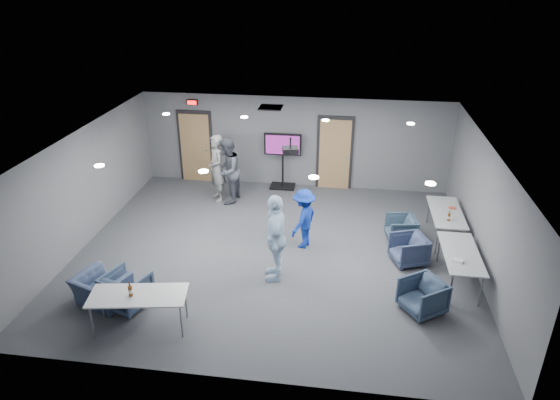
# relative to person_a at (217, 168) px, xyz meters

# --- Properties ---
(floor) EXTENTS (9.00, 9.00, 0.00)m
(floor) POSITION_rel_person_a_xyz_m (2.01, -2.63, -0.95)
(floor) COLOR #3A3D42
(floor) RESTS_ON ground
(ceiling) EXTENTS (9.00, 9.00, 0.00)m
(ceiling) POSITION_rel_person_a_xyz_m (2.01, -2.63, 1.75)
(ceiling) COLOR silver
(ceiling) RESTS_ON wall_back
(wall_back) EXTENTS (9.00, 0.02, 2.70)m
(wall_back) POSITION_rel_person_a_xyz_m (2.01, 1.37, 0.40)
(wall_back) COLOR slate
(wall_back) RESTS_ON floor
(wall_front) EXTENTS (9.00, 0.02, 2.70)m
(wall_front) POSITION_rel_person_a_xyz_m (2.01, -6.63, 0.40)
(wall_front) COLOR slate
(wall_front) RESTS_ON floor
(wall_left) EXTENTS (0.02, 8.00, 2.70)m
(wall_left) POSITION_rel_person_a_xyz_m (-2.49, -2.63, 0.40)
(wall_left) COLOR slate
(wall_left) RESTS_ON floor
(wall_right) EXTENTS (0.02, 8.00, 2.70)m
(wall_right) POSITION_rel_person_a_xyz_m (6.51, -2.63, 0.40)
(wall_right) COLOR slate
(wall_right) RESTS_ON floor
(door_left) EXTENTS (1.06, 0.17, 2.24)m
(door_left) POSITION_rel_person_a_xyz_m (-0.99, 1.32, 0.11)
(door_left) COLOR black
(door_left) RESTS_ON wall_back
(door_right) EXTENTS (1.06, 0.17, 2.24)m
(door_right) POSITION_rel_person_a_xyz_m (3.21, 1.32, 0.11)
(door_right) COLOR black
(door_right) RESTS_ON wall_back
(exit_sign) EXTENTS (0.32, 0.08, 0.16)m
(exit_sign) POSITION_rel_person_a_xyz_m (-0.99, 1.30, 1.50)
(exit_sign) COLOR black
(exit_sign) RESTS_ON wall_back
(hvac_diffuser) EXTENTS (0.60, 0.60, 0.03)m
(hvac_diffuser) POSITION_rel_person_a_xyz_m (1.51, 0.17, 1.73)
(hvac_diffuser) COLOR black
(hvac_diffuser) RESTS_ON ceiling
(downlights) EXTENTS (6.18, 3.78, 0.02)m
(downlights) POSITION_rel_person_a_xyz_m (2.01, -2.63, 1.73)
(downlights) COLOR white
(downlights) RESTS_ON ceiling
(person_a) EXTENTS (0.76, 0.83, 1.91)m
(person_a) POSITION_rel_person_a_xyz_m (0.00, 0.00, 0.00)
(person_a) COLOR gray
(person_a) RESTS_ON floor
(person_b) EXTENTS (0.77, 0.96, 1.88)m
(person_b) POSITION_rel_person_a_xyz_m (0.34, -0.10, -0.02)
(person_b) COLOR #4C515B
(person_b) RESTS_ON floor
(person_c) EXTENTS (0.59, 1.17, 1.92)m
(person_c) POSITION_rel_person_a_xyz_m (2.21, -3.63, 0.01)
(person_c) COLOR #C6E3FF
(person_c) RESTS_ON floor
(person_d) EXTENTS (0.85, 1.07, 1.45)m
(person_d) POSITION_rel_person_a_xyz_m (2.66, -2.26, -0.23)
(person_d) COLOR #173298
(person_d) RESTS_ON floor
(chair_right_a) EXTENTS (0.78, 0.76, 0.63)m
(chair_right_a) POSITION_rel_person_a_xyz_m (4.97, -1.66, -0.64)
(chair_right_a) COLOR #324657
(chair_right_a) RESTS_ON floor
(chair_right_b) EXTENTS (0.92, 0.90, 0.66)m
(chair_right_b) POSITION_rel_person_a_xyz_m (5.06, -2.66, -0.63)
(chair_right_b) COLOR #36415E
(chair_right_b) RESTS_ON floor
(chair_right_c) EXTENTS (1.02, 1.01, 0.67)m
(chair_right_c) POSITION_rel_person_a_xyz_m (5.16, -4.40, -0.62)
(chair_right_c) COLOR #35455C
(chair_right_c) RESTS_ON floor
(chair_front_a) EXTENTS (0.99, 1.00, 0.72)m
(chair_front_a) POSITION_rel_person_a_xyz_m (-0.51, -5.03, -0.59)
(chair_front_a) COLOR #3B4C67
(chair_front_a) RESTS_ON floor
(chair_front_b) EXTENTS (1.19, 1.12, 0.62)m
(chair_front_b) POSITION_rel_person_a_xyz_m (-1.02, -5.03, -0.64)
(chair_front_b) COLOR #3C4A68
(chair_front_b) RESTS_ON floor
(table_right_a) EXTENTS (0.73, 1.75, 0.73)m
(table_right_a) POSITION_rel_person_a_xyz_m (6.01, -1.42, -0.27)
(table_right_a) COLOR silver
(table_right_a) RESTS_ON floor
(table_right_b) EXTENTS (0.72, 1.74, 0.73)m
(table_right_b) POSITION_rel_person_a_xyz_m (6.01, -3.32, -0.27)
(table_right_b) COLOR silver
(table_right_b) RESTS_ON floor
(table_front_left) EXTENTS (1.82, 0.99, 0.73)m
(table_front_left) POSITION_rel_person_a_xyz_m (0.02, -5.63, -0.27)
(table_front_left) COLOR silver
(table_front_left) RESTS_ON floor
(bottle_front) EXTENTS (0.08, 0.08, 0.29)m
(bottle_front) POSITION_rel_person_a_xyz_m (-0.09, -5.68, -0.12)
(bottle_front) COLOR #5E3010
(bottle_front) RESTS_ON table_front_left
(bottle_right) EXTENTS (0.07, 0.07, 0.26)m
(bottle_right) POSITION_rel_person_a_xyz_m (5.98, -1.90, -0.13)
(bottle_right) COLOR #5E3010
(bottle_right) RESTS_ON table_right_a
(snack_box) EXTENTS (0.16, 0.11, 0.04)m
(snack_box) POSITION_rel_person_a_xyz_m (6.17, -1.23, -0.21)
(snack_box) COLOR #C95532
(snack_box) RESTS_ON table_right_a
(wrapper) EXTENTS (0.24, 0.21, 0.05)m
(wrapper) POSITION_rel_person_a_xyz_m (5.88, -3.68, -0.20)
(wrapper) COLOR silver
(wrapper) RESTS_ON table_right_b
(tv_stand) EXTENTS (1.09, 0.52, 1.68)m
(tv_stand) POSITION_rel_person_a_xyz_m (1.71, 1.12, -0.00)
(tv_stand) COLOR black
(tv_stand) RESTS_ON floor
(projector) EXTENTS (0.40, 0.36, 0.36)m
(projector) POSITION_rel_person_a_xyz_m (2.34, -2.30, 1.45)
(projector) COLOR black
(projector) RESTS_ON ceiling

